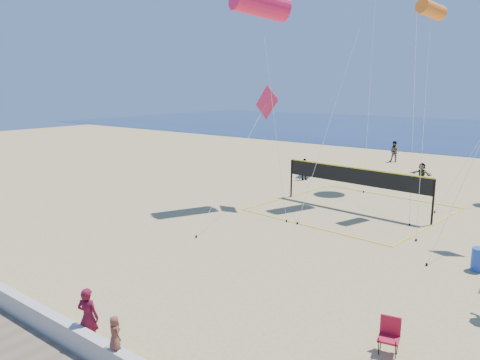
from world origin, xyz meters
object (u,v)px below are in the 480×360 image
Objects in this scene: trash_barrel at (479,259)px; volleyball_net at (355,181)px; woman at (88,317)px; camp_chair at (389,333)px.

volleyball_net reaches higher than trash_barrel.
woman is 16.46m from volleyball_net.
camp_chair is 13.75m from volleyball_net.
volleyball_net is at bearing -111.57° from woman.
trash_barrel is 0.09× the size of volleyball_net.
trash_barrel is 8.75m from volleyball_net.
woman is at bearing -120.34° from trash_barrel.
camp_chair is (6.08, 4.35, -0.26)m from woman.
volleyball_net is at bearing 106.07° from camp_chair.
woman is 1.89× the size of trash_barrel.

